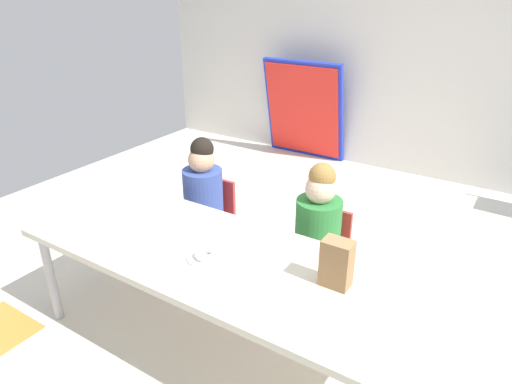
{
  "coord_description": "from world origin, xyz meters",
  "views": [
    {
      "loc": [
        0.98,
        -2.21,
        1.8
      ],
      "look_at": [
        -0.12,
        -0.47,
        0.85
      ],
      "focal_mm": 31.78,
      "sensor_mm": 36.0,
      "label": 1
    }
  ],
  "objects_px": {
    "seated_child_middle_seat": "(319,224)",
    "folded_activity_table": "(304,110)",
    "craft_table": "(218,261)",
    "paper_plate_near_edge": "(206,257)",
    "seated_child_near_camera": "(204,192)",
    "donut_powdered_on_plate": "(205,254)",
    "paper_bag_brown": "(337,263)"
  },
  "relations": [
    {
      "from": "seated_child_middle_seat",
      "to": "folded_activity_table",
      "type": "bearing_deg",
      "value": 118.88
    },
    {
      "from": "craft_table",
      "to": "paper_plate_near_edge",
      "type": "relative_size",
      "value": 11.52
    },
    {
      "from": "seated_child_near_camera",
      "to": "seated_child_middle_seat",
      "type": "relative_size",
      "value": 1.0
    },
    {
      "from": "seated_child_near_camera",
      "to": "paper_plate_near_edge",
      "type": "height_order",
      "value": "seated_child_near_camera"
    },
    {
      "from": "folded_activity_table",
      "to": "donut_powdered_on_plate",
      "type": "distance_m",
      "value": 3.11
    },
    {
      "from": "paper_bag_brown",
      "to": "donut_powdered_on_plate",
      "type": "distance_m",
      "value": 0.63
    },
    {
      "from": "paper_bag_brown",
      "to": "paper_plate_near_edge",
      "type": "bearing_deg",
      "value": -166.99
    },
    {
      "from": "craft_table",
      "to": "paper_plate_near_edge",
      "type": "distance_m",
      "value": 0.08
    },
    {
      "from": "paper_plate_near_edge",
      "to": "donut_powdered_on_plate",
      "type": "xyz_separation_m",
      "value": [
        0.0,
        0.0,
        0.02
      ]
    },
    {
      "from": "paper_bag_brown",
      "to": "donut_powdered_on_plate",
      "type": "bearing_deg",
      "value": -166.99
    },
    {
      "from": "paper_bag_brown",
      "to": "donut_powdered_on_plate",
      "type": "xyz_separation_m",
      "value": [
        -0.61,
        -0.14,
        -0.09
      ]
    },
    {
      "from": "seated_child_near_camera",
      "to": "donut_powdered_on_plate",
      "type": "distance_m",
      "value": 0.87
    },
    {
      "from": "craft_table",
      "to": "folded_activity_table",
      "type": "distance_m",
      "value": 3.06
    },
    {
      "from": "seated_child_near_camera",
      "to": "paper_plate_near_edge",
      "type": "distance_m",
      "value": 0.87
    },
    {
      "from": "folded_activity_table",
      "to": "paper_plate_near_edge",
      "type": "relative_size",
      "value": 6.04
    },
    {
      "from": "seated_child_middle_seat",
      "to": "donut_powdered_on_plate",
      "type": "xyz_separation_m",
      "value": [
        -0.28,
        -0.67,
        0.07
      ]
    },
    {
      "from": "craft_table",
      "to": "seated_child_near_camera",
      "type": "bearing_deg",
      "value": 133.18
    },
    {
      "from": "craft_table",
      "to": "donut_powdered_on_plate",
      "type": "distance_m",
      "value": 0.1
    },
    {
      "from": "seated_child_middle_seat",
      "to": "craft_table",
      "type": "bearing_deg",
      "value": -113.1
    },
    {
      "from": "folded_activity_table",
      "to": "seated_child_middle_seat",
      "type": "bearing_deg",
      "value": -61.12
    },
    {
      "from": "seated_child_near_camera",
      "to": "paper_bag_brown",
      "type": "distance_m",
      "value": 1.28
    },
    {
      "from": "paper_bag_brown",
      "to": "folded_activity_table",
      "type": "bearing_deg",
      "value": 119.37
    },
    {
      "from": "seated_child_near_camera",
      "to": "donut_powdered_on_plate",
      "type": "height_order",
      "value": "seated_child_near_camera"
    },
    {
      "from": "paper_plate_near_edge",
      "to": "donut_powdered_on_plate",
      "type": "relative_size",
      "value": 1.64
    },
    {
      "from": "seated_child_near_camera",
      "to": "paper_bag_brown",
      "type": "height_order",
      "value": "seated_child_near_camera"
    },
    {
      "from": "craft_table",
      "to": "donut_powdered_on_plate",
      "type": "height_order",
      "value": "donut_powdered_on_plate"
    },
    {
      "from": "seated_child_middle_seat",
      "to": "folded_activity_table",
      "type": "xyz_separation_m",
      "value": [
        -1.26,
        2.28,
        -0.02
      ]
    },
    {
      "from": "donut_powdered_on_plate",
      "to": "folded_activity_table",
      "type": "bearing_deg",
      "value": 108.27
    },
    {
      "from": "seated_child_middle_seat",
      "to": "paper_bag_brown",
      "type": "xyz_separation_m",
      "value": [
        0.32,
        -0.53,
        0.15
      ]
    },
    {
      "from": "seated_child_middle_seat",
      "to": "folded_activity_table",
      "type": "height_order",
      "value": "folded_activity_table"
    },
    {
      "from": "craft_table",
      "to": "paper_plate_near_edge",
      "type": "height_order",
      "value": "paper_plate_near_edge"
    },
    {
      "from": "craft_table",
      "to": "paper_plate_near_edge",
      "type": "xyz_separation_m",
      "value": [
        -0.02,
        -0.06,
        0.05
      ]
    }
  ]
}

